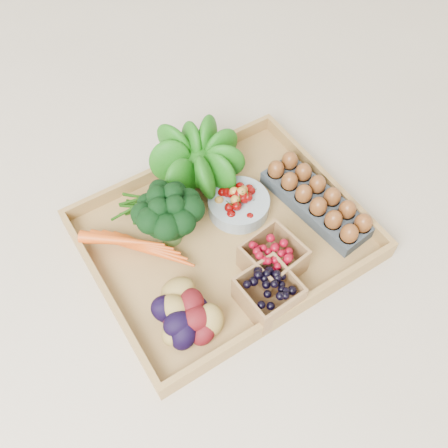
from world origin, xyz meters
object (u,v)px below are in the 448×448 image
cherry_bowl (239,205)px  egg_carton (316,203)px  broccoli (170,223)px  tray (224,238)px

cherry_bowl → egg_carton: size_ratio=0.51×
broccoli → tray: bearing=-29.5°
broccoli → egg_carton: (0.31, -0.10, -0.04)m
tray → cherry_bowl: cherry_bowl is taller
tray → egg_carton: bearing=-11.7°
tray → broccoli: size_ratio=3.88×
tray → cherry_bowl: bearing=33.1°
tray → egg_carton: size_ratio=2.08×
cherry_bowl → egg_carton: 0.17m
cherry_bowl → egg_carton: bearing=-30.4°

